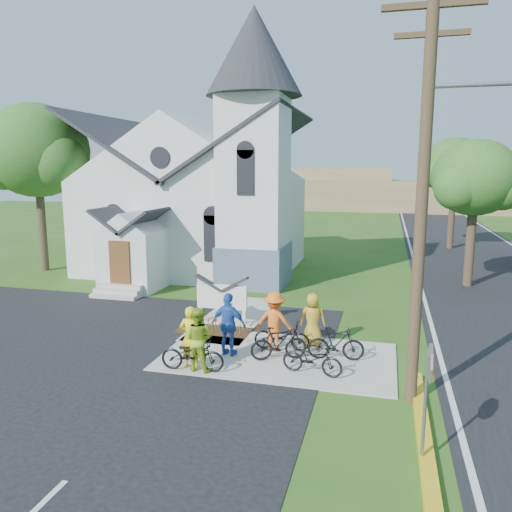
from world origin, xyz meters
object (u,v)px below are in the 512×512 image
(cyclist_3, at_px, (274,321))
(stop_sign, at_px, (429,378))
(cyclist_1, at_px, (198,339))
(utility_pole, at_px, (426,182))
(cyclist_4, at_px, (313,319))
(bike_3, at_px, (336,344))
(cyclist_2, at_px, (229,324))
(bike_2, at_px, (282,336))
(bike_4, at_px, (312,359))
(church_sign, at_px, (222,297))
(bike_0, at_px, (192,354))
(bike_1, at_px, (279,343))
(cyclist_0, at_px, (191,337))

(cyclist_3, bearing_deg, stop_sign, 132.14)
(cyclist_1, bearing_deg, utility_pole, -177.93)
(stop_sign, distance_m, cyclist_4, 6.71)
(utility_pole, distance_m, cyclist_3, 6.49)
(stop_sign, xyz_separation_m, bike_3, (-2.20, 4.84, -1.22))
(utility_pole, xyz_separation_m, cyclist_2, (-5.34, 1.70, -4.38))
(bike_2, height_order, bike_4, bike_2)
(bike_2, distance_m, cyclist_4, 1.17)
(stop_sign, relative_size, bike_4, 1.44)
(stop_sign, height_order, bike_3, stop_sign)
(church_sign, height_order, bike_2, church_sign)
(cyclist_3, xyz_separation_m, bike_3, (1.95, -0.31, -0.43))
(cyclist_3, height_order, cyclist_4, cyclist_3)
(utility_pole, height_order, stop_sign, utility_pole)
(bike_0, relative_size, bike_2, 1.04)
(utility_pole, distance_m, bike_0, 7.71)
(utility_pole, distance_m, cyclist_4, 6.27)
(bike_1, distance_m, cyclist_3, 0.90)
(stop_sign, xyz_separation_m, bike_4, (-2.73, 3.61, -1.28))
(bike_1, bearing_deg, cyclist_3, -2.03)
(bike_2, xyz_separation_m, bike_4, (1.20, -1.64, -0.01))
(church_sign, relative_size, cyclist_1, 1.21)
(utility_pole, xyz_separation_m, bike_4, (-2.66, 0.91, -4.90))
(cyclist_1, bearing_deg, bike_2, -126.73)
(utility_pole, relative_size, cyclist_1, 5.48)
(utility_pole, xyz_separation_m, bike_1, (-3.79, 1.71, -4.84))
(cyclist_1, height_order, bike_4, cyclist_1)
(bike_3, bearing_deg, bike_4, 151.01)
(bike_1, bearing_deg, bike_2, -18.71)
(utility_pole, distance_m, cyclist_1, 7.35)
(church_sign, bearing_deg, bike_2, -38.53)
(church_sign, relative_size, utility_pole, 0.22)
(church_sign, bearing_deg, cyclist_4, -22.67)
(cyclist_4, bearing_deg, cyclist_3, 32.36)
(cyclist_3, bearing_deg, cyclist_0, 46.91)
(stop_sign, bearing_deg, cyclist_4, 117.37)
(bike_2, bearing_deg, cyclist_2, 117.04)
(stop_sign, distance_m, cyclist_1, 6.73)
(cyclist_3, bearing_deg, bike_1, 115.06)
(cyclist_1, bearing_deg, church_sign, -74.36)
(cyclist_0, bearing_deg, bike_2, -142.14)
(cyclist_2, bearing_deg, cyclist_0, 67.10)
(stop_sign, height_order, bike_1, stop_sign)
(bike_3, height_order, cyclist_4, cyclist_4)
(church_sign, bearing_deg, cyclist_3, -42.20)
(utility_pole, bearing_deg, cyclist_2, 162.30)
(bike_4, bearing_deg, bike_2, 45.67)
(cyclist_0, height_order, bike_2, cyclist_0)
(bike_0, bearing_deg, bike_3, -68.87)
(bike_1, height_order, cyclist_2, cyclist_2)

